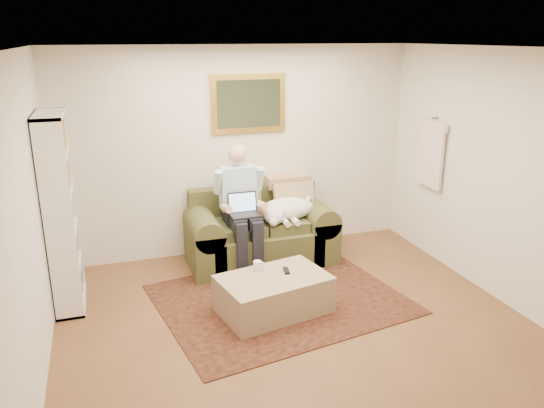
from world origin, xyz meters
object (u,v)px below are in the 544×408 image
sofa (260,238)px  coffee_mug (257,266)px  laptop (244,209)px  bookshelf (60,213)px  ottoman (274,294)px  seated_man (242,210)px  sleeping_dog (287,209)px

sofa → coffee_mug: sofa is taller
laptop → bookshelf: bearing=-174.6°
sofa → coffee_mug: bearing=-108.4°
laptop → coffee_mug: (-0.09, -0.84, -0.34)m
ottoman → coffee_mug: bearing=118.7°
bookshelf → sofa: bearing=10.6°
laptop → bookshelf: bookshelf is taller
seated_man → laptop: (0.00, -0.07, 0.04)m
laptop → ottoman: size_ratio=0.32×
coffee_mug → seated_man: bearing=84.3°
sofa → laptop: bearing=-139.0°
laptop → ottoman: bearing=-89.0°
seated_man → sleeping_dog: (0.59, 0.07, -0.07)m
sleeping_dog → bookshelf: bearing=-172.7°
seated_man → laptop: bearing=-90.0°
ottoman → bookshelf: 2.30m
laptop → seated_man: bearing=90.0°
seated_man → sleeping_dog: 0.59m
bookshelf → laptop: bearing=5.4°
coffee_mug → ottoman: bearing=-61.3°
sleeping_dog → bookshelf: bookshelf is taller
laptop → bookshelf: 1.98m
bookshelf → seated_man: bearing=7.4°
seated_man → laptop: 0.08m
sofa → bookshelf: (-2.22, -0.42, 0.69)m
sleeping_dog → bookshelf: size_ratio=0.37×
coffee_mug → laptop: bearing=83.8°
sofa → laptop: laptop is taller
sleeping_dog → ottoman: size_ratio=0.68×
laptop → ottoman: (0.02, -1.04, -0.59)m
sofa → ottoman: (-0.25, -1.28, -0.11)m
sofa → ottoman: size_ratio=1.66×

